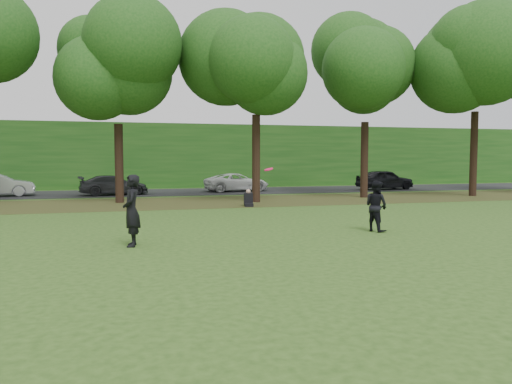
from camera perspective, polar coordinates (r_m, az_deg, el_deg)
ground at (r=13.76m, az=-2.08°, el=-6.00°), size 120.00×120.00×0.00m
leaf_litter at (r=26.47m, az=-8.77°, el=-1.21°), size 60.00×7.00×0.01m
street at (r=34.40m, az=-10.41°, el=-0.03°), size 70.00×7.00×0.02m
far_hedge at (r=40.29m, az=-11.26°, el=4.08°), size 70.00×3.00×5.00m
player_left at (r=13.72m, az=-14.03°, el=-2.08°), size 0.50×0.73×1.93m
player_right at (r=16.49m, az=13.57°, el=-1.57°), size 0.85×0.96×1.64m
parked_cars at (r=33.38m, az=-11.00°, el=0.99°), size 39.28×3.59×1.46m
frisbee at (r=14.76m, az=1.46°, el=2.61°), size 0.29×0.29×0.11m
seated_person at (r=24.28m, az=-0.87°, el=-0.91°), size 0.52×0.79×0.83m
tree_line at (r=26.82m, az=-9.69°, el=15.68°), size 55.30×7.90×12.31m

